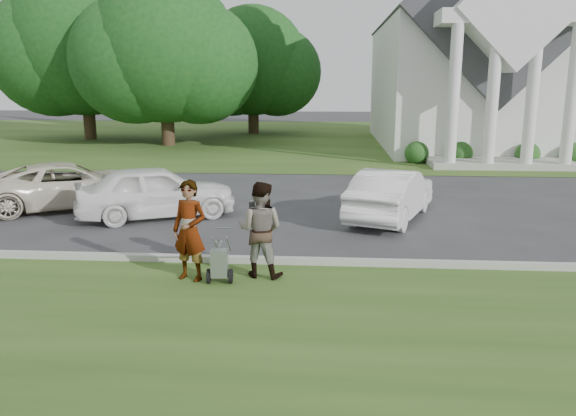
# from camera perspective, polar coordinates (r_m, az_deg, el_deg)

# --- Properties ---
(ground) EXTENTS (120.00, 120.00, 0.00)m
(ground) POSITION_cam_1_polar(r_m,az_deg,el_deg) (11.25, -3.33, -6.56)
(ground) COLOR #333335
(ground) RESTS_ON ground
(grass_strip) EXTENTS (80.00, 7.00, 0.01)m
(grass_strip) POSITION_cam_1_polar(r_m,az_deg,el_deg) (8.51, -5.98, -13.21)
(grass_strip) COLOR #2C4A19
(grass_strip) RESTS_ON ground
(church_lawn) EXTENTS (80.00, 30.00, 0.01)m
(church_lawn) POSITION_cam_1_polar(r_m,az_deg,el_deg) (37.73, 1.97, 7.14)
(church_lawn) COLOR #2C4A19
(church_lawn) RESTS_ON ground
(curb) EXTENTS (80.00, 0.18, 0.15)m
(curb) POSITION_cam_1_polar(r_m,az_deg,el_deg) (11.74, -2.99, -5.33)
(curb) COLOR #9E9E93
(curb) RESTS_ON ground
(church) EXTENTS (9.19, 19.00, 24.10)m
(church) POSITION_cam_1_polar(r_m,az_deg,el_deg) (34.55, 17.49, 15.92)
(church) COLOR white
(church) RESTS_ON ground
(tree_left) EXTENTS (10.63, 8.40, 9.71)m
(tree_left) POSITION_cam_1_polar(r_m,az_deg,el_deg) (33.87, -12.46, 14.86)
(tree_left) COLOR #332316
(tree_left) RESTS_ON ground
(tree_far) EXTENTS (11.64, 9.20, 10.73)m
(tree_far) POSITION_cam_1_polar(r_m,az_deg,el_deg) (38.76, -20.05, 14.97)
(tree_far) COLOR #332316
(tree_far) RESTS_ON ground
(tree_back) EXTENTS (9.61, 7.60, 8.89)m
(tree_back) POSITION_cam_1_polar(r_m,az_deg,el_deg) (40.88, -3.62, 14.19)
(tree_back) COLOR #332316
(tree_back) RESTS_ON ground
(striping_cart) EXTENTS (0.49, 0.96, 0.88)m
(striping_cart) POSITION_cam_1_polar(r_m,az_deg,el_deg) (10.62, -6.97, -5.66)
(striping_cart) COLOR black
(striping_cart) RESTS_ON ground
(person_left) EXTENTS (0.81, 0.67, 1.92)m
(person_left) POSITION_cam_1_polar(r_m,az_deg,el_deg) (10.71, -9.96, -2.36)
(person_left) COLOR #999999
(person_left) RESTS_ON ground
(person_right) EXTENTS (1.02, 0.86, 1.86)m
(person_right) POSITION_cam_1_polar(r_m,az_deg,el_deg) (10.77, -2.83, -2.27)
(person_right) COLOR #999999
(person_right) RESTS_ON ground
(parking_meter_near) EXTENTS (0.11, 0.10, 1.46)m
(parking_meter_near) POSITION_cam_1_polar(r_m,az_deg,el_deg) (10.98, -3.64, -2.01)
(parking_meter_near) COLOR gray
(parking_meter_near) RESTS_ON ground
(car_a) EXTENTS (5.32, 4.42, 1.35)m
(car_a) POSITION_cam_1_polar(r_m,az_deg,el_deg) (18.06, -21.34, 2.20)
(car_a) COLOR beige
(car_a) RESTS_ON ground
(car_b) EXTENTS (4.65, 3.34, 1.47)m
(car_b) POSITION_cam_1_polar(r_m,az_deg,el_deg) (15.93, -13.26, 1.65)
(car_b) COLOR white
(car_b) RESTS_ON ground
(car_d) EXTENTS (2.87, 4.45, 1.39)m
(car_d) POSITION_cam_1_polar(r_m,az_deg,el_deg) (15.64, 10.43, 1.41)
(car_d) COLOR white
(car_d) RESTS_ON ground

